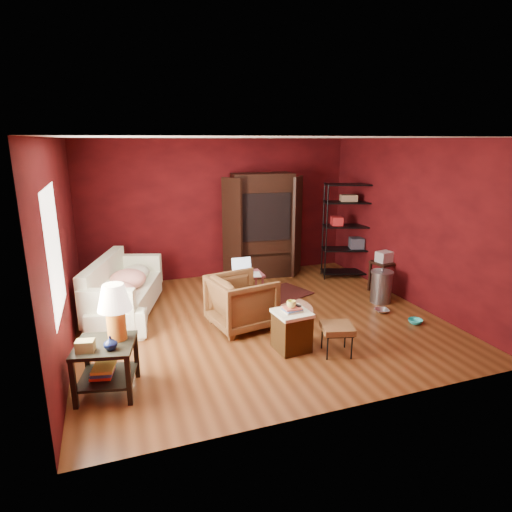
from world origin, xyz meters
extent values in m
cube|color=brown|center=(0.00, 0.00, -0.01)|extent=(5.50, 5.00, 0.02)
cube|color=white|center=(0.00, 0.00, 2.81)|extent=(5.50, 5.00, 0.02)
cube|color=#4C0A0D|center=(0.00, 2.51, 1.40)|extent=(5.50, 0.02, 2.80)
cube|color=#4C0A0D|center=(0.00, -2.51, 1.40)|extent=(5.50, 0.02, 2.80)
cube|color=#4C0A0D|center=(-2.76, 0.00, 1.40)|extent=(0.02, 5.00, 2.80)
cube|color=#4C0A0D|center=(2.76, 0.00, 1.40)|extent=(0.02, 5.00, 2.80)
cube|color=white|center=(-2.73, -1.00, 1.60)|extent=(0.02, 1.20, 1.40)
imported|color=white|center=(-2.05, 0.93, 0.42)|extent=(0.91, 2.20, 0.84)
imported|color=black|center=(-0.35, -0.15, 0.44)|extent=(0.95, 1.00, 0.89)
imported|color=silver|center=(2.01, -0.39, 0.12)|extent=(0.24, 0.10, 0.23)
imported|color=#29C0BE|center=(2.23, -0.94, 0.11)|extent=(0.23, 0.11, 0.22)
imported|color=#0D1845|center=(-2.24, -1.49, 0.67)|extent=(0.19, 0.19, 0.15)
imported|color=#FFFD7C|center=(0.04, -1.10, 0.68)|extent=(0.15, 0.13, 0.12)
cube|color=black|center=(-2.31, -1.33, 0.58)|extent=(0.75, 0.75, 0.04)
cube|color=black|center=(-2.31, -1.33, 0.19)|extent=(0.70, 0.70, 0.03)
cube|color=black|center=(-2.64, -1.55, 0.29)|extent=(0.06, 0.06, 0.59)
cube|color=black|center=(-2.09, -1.67, 0.29)|extent=(0.06, 0.06, 0.59)
cube|color=black|center=(-2.53, -0.99, 0.29)|extent=(0.06, 0.06, 0.59)
cube|color=black|center=(-1.97, -1.11, 0.29)|extent=(0.06, 0.06, 0.59)
cylinder|color=orange|center=(-2.16, -1.25, 0.78)|extent=(0.25, 0.25, 0.36)
cone|color=#F2E5C6|center=(-2.16, -1.25, 1.10)|extent=(0.45, 0.45, 0.29)
cube|color=#928D4F|center=(-2.50, -1.45, 0.66)|extent=(0.21, 0.16, 0.13)
cube|color=#D54935|center=(-2.36, -1.32, 0.24)|extent=(0.29, 0.34, 0.03)
cube|color=blue|center=(-2.35, -1.32, 0.27)|extent=(0.29, 0.34, 0.03)
cube|color=#EFE94F|center=(-2.34, -1.32, 0.31)|extent=(0.29, 0.34, 0.03)
cube|color=white|center=(-1.98, 0.92, 0.27)|extent=(1.32, 2.01, 0.39)
cube|color=white|center=(-2.31, 1.03, 0.54)|extent=(0.75, 1.83, 0.78)
cube|color=white|center=(-2.27, 0.04, 0.49)|extent=(0.80, 0.41, 0.54)
cube|color=white|center=(-1.69, 1.81, 0.49)|extent=(0.80, 0.41, 0.54)
ellipsoid|color=red|center=(-2.10, 0.39, 0.59)|extent=(0.64, 0.64, 0.27)
ellipsoid|color=red|center=(-1.94, 0.91, 0.61)|extent=(0.72, 0.72, 0.31)
ellipsoid|color=white|center=(-1.78, 1.37, 0.57)|extent=(0.59, 0.59, 0.25)
cube|color=#492C10|center=(0.06, -1.08, 0.25)|extent=(0.46, 0.46, 0.51)
cube|color=white|center=(0.06, -1.08, 0.53)|extent=(0.49, 0.49, 0.05)
cube|color=#F0E8C6|center=(0.06, -1.08, 0.56)|extent=(0.26, 0.21, 0.02)
cube|color=#547DC6|center=(0.06, -1.08, 0.59)|extent=(0.27, 0.22, 0.02)
cube|color=#E26954|center=(0.06, -1.08, 0.61)|extent=(0.23, 0.17, 0.02)
cube|color=black|center=(0.14, -1.05, 0.63)|extent=(0.11, 0.16, 0.02)
cube|color=black|center=(0.58, -1.39, 0.37)|extent=(0.49, 0.49, 0.08)
cube|color=black|center=(0.58, -1.39, 0.32)|extent=(0.44, 0.44, 0.02)
cylinder|color=black|center=(0.39, -1.50, 0.17)|extent=(0.02, 0.02, 0.33)
cylinder|color=black|center=(0.69, -1.59, 0.17)|extent=(0.02, 0.02, 0.33)
cylinder|color=black|center=(0.47, -1.19, 0.17)|extent=(0.02, 0.02, 0.33)
cylinder|color=black|center=(0.78, -1.28, 0.17)|extent=(0.02, 0.02, 0.33)
cylinder|color=beige|center=(0.35, 0.34, 0.01)|extent=(1.71, 1.71, 0.01)
cube|color=#4C1714|center=(0.68, 0.92, 0.02)|extent=(1.36, 1.14, 0.01)
cube|color=#90414C|center=(-0.04, 0.73, 0.54)|extent=(0.65, 0.47, 0.03)
cylinder|color=#90414C|center=(-0.32, 0.55, 0.27)|extent=(0.04, 0.04, 0.54)
cylinder|color=#90414C|center=(0.24, 0.54, 0.27)|extent=(0.04, 0.04, 0.54)
cylinder|color=#90414C|center=(-0.31, 0.92, 0.27)|extent=(0.04, 0.04, 0.54)
cylinder|color=#90414C|center=(0.25, 0.90, 0.27)|extent=(0.04, 0.04, 0.54)
cube|color=silver|center=(-0.03, 0.76, 0.56)|extent=(0.35, 0.24, 0.02)
cube|color=silver|center=(-0.03, 0.88, 0.68)|extent=(0.34, 0.08, 0.23)
cube|color=silver|center=(-0.17, 0.63, 0.55)|extent=(0.28, 0.36, 0.00)
cube|color=silver|center=(0.11, 0.63, 0.55)|extent=(0.28, 0.36, 0.00)
cube|color=black|center=(0.83, 2.25, 1.06)|extent=(1.29, 0.79, 2.13)
cube|color=black|center=(0.82, 2.13, 1.29)|extent=(1.05, 0.60, 0.95)
cube|color=black|center=(0.13, 2.00, 1.06)|extent=(0.30, 0.47, 2.02)
cube|color=black|center=(1.47, 1.87, 1.06)|extent=(0.37, 0.42, 2.02)
cube|color=#313437|center=(0.83, 2.19, 1.18)|extent=(0.74, 0.62, 0.58)
cube|color=black|center=(0.80, 1.91, 1.18)|extent=(0.56, 0.06, 0.45)
cube|color=black|center=(0.83, 2.19, 0.50)|extent=(1.06, 0.65, 0.06)
cylinder|color=black|center=(1.93, 1.47, 0.97)|extent=(0.03, 0.03, 1.94)
cylinder|color=black|center=(2.79, 1.19, 0.97)|extent=(0.03, 0.03, 1.94)
cylinder|color=black|center=(2.05, 1.84, 0.97)|extent=(0.03, 0.03, 1.94)
cylinder|color=black|center=(2.91, 1.56, 0.97)|extent=(0.03, 0.03, 1.94)
cube|color=black|center=(2.42, 1.51, 0.11)|extent=(1.03, 0.68, 0.03)
cube|color=black|center=(2.42, 1.51, 0.59)|extent=(1.03, 0.68, 0.03)
cube|color=black|center=(2.42, 1.51, 1.08)|extent=(1.03, 0.68, 0.03)
cube|color=black|center=(2.42, 1.51, 1.56)|extent=(1.03, 0.68, 0.03)
cube|color=black|center=(2.42, 1.51, 1.92)|extent=(1.03, 0.68, 0.03)
cube|color=maroon|center=(2.22, 1.58, 1.18)|extent=(0.29, 0.32, 0.17)
cube|color=#343441|center=(2.63, 1.45, 0.72)|extent=(0.34, 0.34, 0.22)
cube|color=#82674E|center=(2.42, 1.51, 1.65)|extent=(0.37, 0.30, 0.13)
cube|color=black|center=(2.61, 0.47, 0.57)|extent=(0.45, 0.45, 0.04)
cube|color=black|center=(2.47, 0.27, 0.28)|extent=(0.05, 0.05, 0.57)
cube|color=black|center=(2.80, 0.33, 0.28)|extent=(0.05, 0.05, 0.57)
cube|color=black|center=(2.41, 0.60, 0.28)|extent=(0.05, 0.05, 0.57)
cube|color=black|center=(2.74, 0.66, 0.28)|extent=(0.05, 0.05, 0.57)
cube|color=#BBBABF|center=(2.61, 0.47, 0.68)|extent=(0.31, 0.26, 0.20)
cylinder|color=gray|center=(2.26, 0.02, 0.27)|extent=(0.44, 0.44, 0.53)
cylinder|color=gray|center=(2.26, 0.02, 0.55)|extent=(0.48, 0.48, 0.04)
sphere|color=gray|center=(2.26, 0.02, 0.58)|extent=(0.07, 0.07, 0.05)
camera|label=1|loc=(-2.14, -5.93, 2.77)|focal=30.00mm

